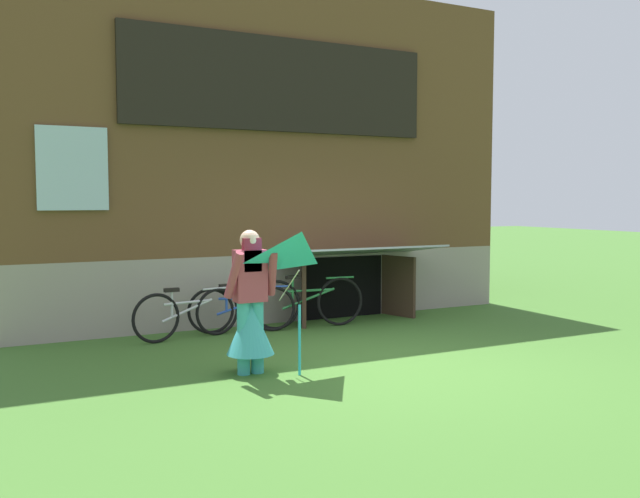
% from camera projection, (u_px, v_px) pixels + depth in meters
% --- Properties ---
extents(ground_plane, '(60.00, 60.00, 0.00)m').
position_uv_depth(ground_plane, '(387.00, 364.00, 7.83)').
color(ground_plane, '#3D6B28').
extents(log_house, '(8.24, 6.07, 5.22)m').
position_uv_depth(log_house, '(227.00, 161.00, 12.50)').
color(log_house, gray).
rests_on(log_house, ground_plane).
extents(person, '(0.61, 0.52, 1.57)m').
position_uv_depth(person, '(250.00, 314.00, 7.37)').
color(person, teal).
rests_on(person, ground_plane).
extents(kite, '(0.81, 0.86, 1.46)m').
position_uv_depth(kite, '(302.00, 266.00, 7.05)').
color(kite, '#2DB2CC').
rests_on(kite, ground_plane).
extents(bicycle_green, '(1.73, 0.24, 0.79)m').
position_uv_depth(bicycle_green, '(308.00, 302.00, 10.04)').
color(bicycle_green, black).
rests_on(bicycle_green, ground_plane).
extents(bicycle_blue, '(1.51, 0.42, 0.70)m').
position_uv_depth(bicycle_blue, '(242.00, 309.00, 9.67)').
color(bicycle_blue, black).
rests_on(bicycle_blue, ground_plane).
extents(bicycle_silver, '(1.56, 0.30, 0.72)m').
position_uv_depth(bicycle_silver, '(187.00, 314.00, 9.22)').
color(bicycle_silver, black).
rests_on(bicycle_silver, ground_plane).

